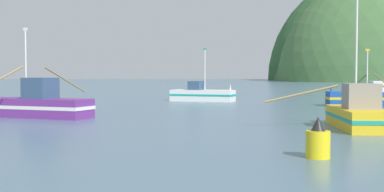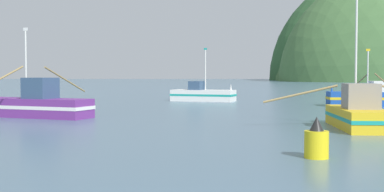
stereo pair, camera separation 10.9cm
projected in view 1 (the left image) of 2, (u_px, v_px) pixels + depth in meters
name	position (u px, v px, depth m)	size (l,w,h in m)	color
hill_mid_right	(371.00, 80.00, 241.57)	(98.45, 78.76, 102.78)	#2D562D
fishing_boat_purple	(35.00, 105.00, 34.52)	(8.57, 11.29, 6.14)	#6B2D84
fishing_boat_white	(202.00, 94.00, 55.08)	(7.33, 4.65, 5.80)	white
fishing_boat_yellow	(359.00, 114.00, 27.45)	(10.33, 6.86, 7.32)	gold
fishing_boat_blue	(372.00, 97.00, 46.38)	(7.98, 13.31, 5.27)	#19479E
channel_buoy	(318.00, 141.00, 17.71)	(0.85, 0.85, 1.46)	yellow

